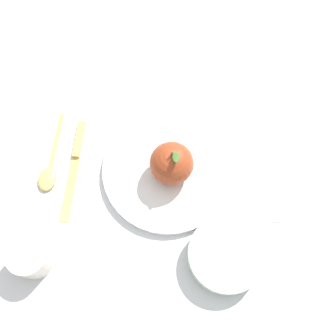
# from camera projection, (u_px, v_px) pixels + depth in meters

# --- Properties ---
(ground_plane) EXTENTS (2.40, 2.40, 0.00)m
(ground_plane) POSITION_uv_depth(u_px,v_px,m) (155.00, 173.00, 0.80)
(ground_plane) COLOR silver
(dinner_plate) EXTENTS (0.25, 0.25, 0.02)m
(dinner_plate) POSITION_uv_depth(u_px,v_px,m) (168.00, 170.00, 0.80)
(dinner_plate) COLOR white
(dinner_plate) RESTS_ON ground_plane
(apple) EXTENTS (0.08, 0.08, 0.09)m
(apple) POSITION_uv_depth(u_px,v_px,m) (172.00, 163.00, 0.75)
(apple) COLOR #9E3D1E
(apple) RESTS_ON dinner_plate
(side_bowl) EXTENTS (0.13, 0.13, 0.04)m
(side_bowl) POSITION_uv_depth(u_px,v_px,m) (226.00, 255.00, 0.73)
(side_bowl) COLOR #B2C6B2
(side_bowl) RESTS_ON ground_plane
(cup) EXTENTS (0.07, 0.07, 0.06)m
(cup) POSITION_uv_depth(u_px,v_px,m) (30.00, 256.00, 0.71)
(cup) COLOR silver
(cup) RESTS_ON ground_plane
(knife) EXTENTS (0.15, 0.16, 0.01)m
(knife) POSITION_uv_depth(u_px,v_px,m) (75.00, 161.00, 0.81)
(knife) COLOR #D8B766
(knife) RESTS_ON ground_plane
(spoon) EXTENTS (0.12, 0.14, 0.01)m
(spoon) POSITION_uv_depth(u_px,v_px,m) (49.00, 170.00, 0.80)
(spoon) COLOR #D8B766
(spoon) RESTS_ON ground_plane
(linen_napkin) EXTENTS (0.18, 0.18, 0.00)m
(linen_napkin) POSITION_uv_depth(u_px,v_px,m) (258.00, 183.00, 0.79)
(linen_napkin) COLOR silver
(linen_napkin) RESTS_ON ground_plane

